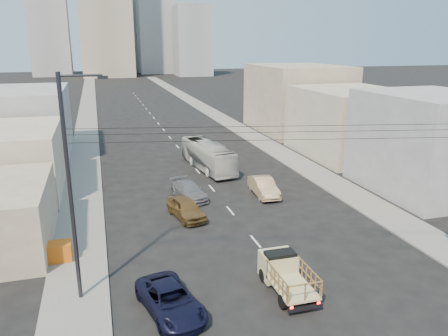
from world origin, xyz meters
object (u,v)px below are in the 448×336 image
flatbed_pickup (286,272)px  crate_stack (57,252)px  city_bus (208,156)px  sedan_tan (264,187)px  streetlamp_left (72,185)px  sedan_grey (189,191)px  sedan_brown (186,208)px  navy_pickup (170,300)px

flatbed_pickup → crate_stack: flatbed_pickup is taller
city_bus → sedan_tan: city_bus is taller
flatbed_pickup → streetlamp_left: 12.30m
streetlamp_left → flatbed_pickup: bearing=-11.9°
flatbed_pickup → sedan_grey: 16.30m
sedan_brown → crate_stack: (-9.23, -4.80, -0.11)m
navy_pickup → streetlamp_left: 7.64m
city_bus → sedan_brown: size_ratio=2.27×
navy_pickup → city_bus: size_ratio=0.48×
navy_pickup → sedan_grey: (4.40, 16.49, 0.01)m
flatbed_pickup → streetlamp_left: bearing=168.1°
sedan_tan → navy_pickup: bearing=-122.4°
sedan_brown → streetlamp_left: streetlamp_left is taller
crate_stack → streetlamp_left: bearing=-71.3°
flatbed_pickup → sedan_grey: (-2.09, 16.16, -0.37)m
flatbed_pickup → sedan_brown: 12.27m
navy_pickup → streetlamp_left: bearing=136.5°
crate_stack → sedan_tan: bearing=25.4°
sedan_grey → crate_stack: (-10.35, -9.13, -0.03)m
city_bus → sedan_grey: 9.55m
sedan_brown → streetlamp_left: 13.46m
sedan_grey → city_bus: bearing=54.0°
sedan_grey → navy_pickup: bearing=-116.6°
sedan_tan → crate_stack: (-17.01, -8.06, -0.11)m
flatbed_pickup → crate_stack: (-12.45, 7.03, -0.40)m
flatbed_pickup → navy_pickup: flatbed_pickup is taller
flatbed_pickup → navy_pickup: bearing=-177.1°
city_bus → sedan_brown: city_bus is taller
city_bus → sedan_brown: bearing=-118.7°
navy_pickup → city_bus: bearing=59.1°
sedan_tan → sedan_grey: 6.74m
flatbed_pickup → streetlamp_left: streetlamp_left is taller
city_bus → crate_stack: size_ratio=5.91×
navy_pickup → sedan_tan: sedan_tan is taller
city_bus → sedan_grey: size_ratio=2.14×
flatbed_pickup → sedan_brown: bearing=105.2°
city_bus → sedan_grey: bearing=-121.9°
city_bus → sedan_tan: (2.73, -9.75, -0.68)m
sedan_tan → city_bus: bearing=108.9°
sedan_tan → crate_stack: size_ratio=2.71×
navy_pickup → crate_stack: size_ratio=2.86×
navy_pickup → sedan_brown: size_ratio=1.10×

